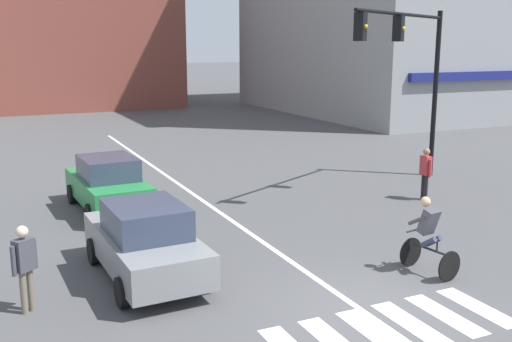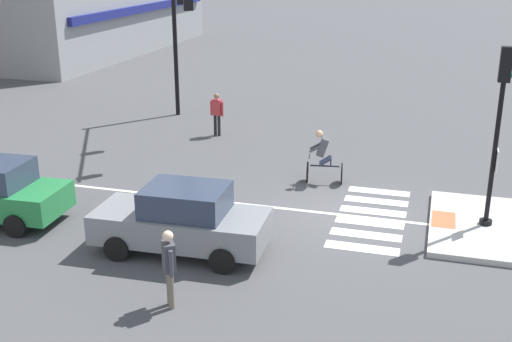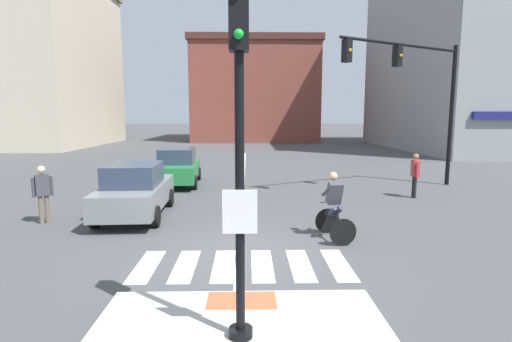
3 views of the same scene
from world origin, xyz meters
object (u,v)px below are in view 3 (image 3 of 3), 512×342
Objects in this scene: signal_pole at (239,131)px; car_green_westbound_far at (178,167)px; car_grey_westbound_near at (135,190)px; cyclist at (334,205)px; traffic_light_mast at (420,85)px; pedestrian_at_curb_left at (43,190)px; pedestrian_waiting_far_side at (415,172)px.

signal_pole is 13.13m from car_green_westbound_far.
car_grey_westbound_near is 6.06m from cyclist.
cyclist is at bearing -56.30° from car_green_westbound_far.
traffic_light_mast reaches higher than car_grey_westbound_near.
cyclist is at bearing -22.47° from car_grey_westbound_near.
pedestrian_at_curb_left reaches higher than car_grey_westbound_near.
cyclist is (2.27, 4.69, -2.01)m from signal_pole.
car_green_westbound_far is (-3.01, 12.61, -2.07)m from signal_pole.
car_grey_westbound_near is (-3.33, 7.01, -2.07)m from signal_pole.
traffic_light_mast is at bearing 66.73° from pedestrian_waiting_far_side.
traffic_light_mast reaches higher than car_green_westbound_far.
car_grey_westbound_near is at bearing -93.27° from car_green_westbound_far.
car_grey_westbound_near is 2.49× the size of pedestrian_at_curb_left.
signal_pole is at bearing -64.60° from car_grey_westbound_near.
car_green_westbound_far is (0.32, 5.60, 0.00)m from car_grey_westbound_near.
pedestrian_at_curb_left is (-2.74, -6.33, 0.17)m from car_green_westbound_far.
signal_pole is 0.75× the size of traffic_light_mast.
pedestrian_waiting_far_side is at bearing 14.88° from car_grey_westbound_near.
pedestrian_at_curb_left is at bearing -164.74° from pedestrian_waiting_far_side.
car_green_westbound_far is at bearing 103.41° from signal_pole.
signal_pole is 1.08× the size of car_green_westbound_far.
car_green_westbound_far is 6.90m from pedestrian_at_curb_left.
cyclist is 8.18m from pedestrian_at_curb_left.
cyclist is (5.60, -2.32, 0.06)m from car_grey_westbound_near.
signal_pole is 8.72m from pedestrian_at_curb_left.
car_grey_westbound_near is (-10.48, -4.35, -3.50)m from traffic_light_mast.
car_green_westbound_far is at bearing 86.73° from car_grey_westbound_near.
signal_pole is 2.72× the size of pedestrian_waiting_far_side.
pedestrian_waiting_far_side is at bearing 15.26° from pedestrian_at_curb_left.
car_green_westbound_far is 2.51× the size of pedestrian_at_curb_left.
pedestrian_at_curb_left is at bearing 132.44° from signal_pole.
signal_pole reaches higher than pedestrian_at_curb_left.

